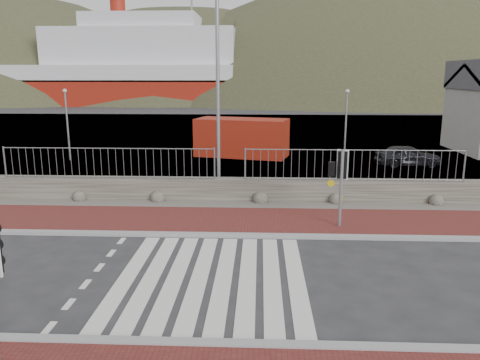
{
  "coord_description": "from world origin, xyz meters",
  "views": [
    {
      "loc": [
        1.18,
        -10.75,
        4.96
      ],
      "look_at": [
        0.58,
        3.0,
        1.82
      ],
      "focal_mm": 35.0,
      "sensor_mm": 36.0,
      "label": 1
    }
  ],
  "objects_px": {
    "streetlight": "(221,76)",
    "shipping_container": "(242,138)",
    "ferry": "(105,71)",
    "traffic_signal_far": "(341,172)",
    "car_a": "(408,155)"
  },
  "relations": [
    {
      "from": "ferry",
      "to": "traffic_signal_far",
      "type": "distance_m",
      "value": 70.0
    },
    {
      "from": "ferry",
      "to": "streetlight",
      "type": "bearing_deg",
      "value": -67.9
    },
    {
      "from": "ferry",
      "to": "shipping_container",
      "type": "distance_m",
      "value": 56.12
    },
    {
      "from": "streetlight",
      "to": "car_a",
      "type": "distance_m",
      "value": 12.51
    },
    {
      "from": "ferry",
      "to": "shipping_container",
      "type": "relative_size",
      "value": 9.09
    },
    {
      "from": "ferry",
      "to": "car_a",
      "type": "xyz_separation_m",
      "value": [
        33.91,
        -53.03,
        -4.78
      ]
    },
    {
      "from": "ferry",
      "to": "shipping_container",
      "type": "bearing_deg",
      "value": -63.81
    },
    {
      "from": "traffic_signal_far",
      "to": "streetlight",
      "type": "relative_size",
      "value": 0.3
    },
    {
      "from": "ferry",
      "to": "shipping_container",
      "type": "height_order",
      "value": "ferry"
    },
    {
      "from": "streetlight",
      "to": "shipping_container",
      "type": "distance_m",
      "value": 10.24
    },
    {
      "from": "traffic_signal_far",
      "to": "shipping_container",
      "type": "bearing_deg",
      "value": -60.7
    },
    {
      "from": "ferry",
      "to": "streetlight",
      "type": "xyz_separation_m",
      "value": [
        24.27,
        -59.75,
        -0.5
      ]
    },
    {
      "from": "traffic_signal_far",
      "to": "car_a",
      "type": "distance_m",
      "value": 12.23
    },
    {
      "from": "streetlight",
      "to": "car_a",
      "type": "bearing_deg",
      "value": 13.53
    },
    {
      "from": "shipping_container",
      "to": "car_a",
      "type": "distance_m",
      "value": 9.65
    }
  ]
}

